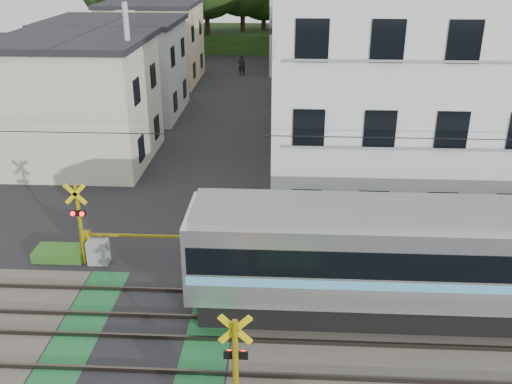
# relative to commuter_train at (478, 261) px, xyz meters

# --- Properties ---
(ground) EXTENTS (120.00, 120.00, 0.00)m
(ground) POSITION_rel_commuter_train_xyz_m (-9.71, -1.20, -1.87)
(ground) COLOR black
(track_bed) EXTENTS (120.00, 120.00, 0.14)m
(track_bed) POSITION_rel_commuter_train_xyz_m (-9.71, -1.20, -1.84)
(track_bed) COLOR #47423A
(track_bed) RESTS_ON ground
(commuter_train) EXTENTS (17.04, 2.69, 3.54)m
(commuter_train) POSITION_rel_commuter_train_xyz_m (0.00, 0.00, 0.00)
(commuter_train) COLOR black
(commuter_train) RESTS_ON ground
(crossing_signal_far) EXTENTS (4.74, 0.65, 3.09)m
(crossing_signal_far) POSITION_rel_commuter_train_xyz_m (-12.30, 2.45, -1.16)
(crossing_signal_far) COLOR yellow
(crossing_signal_far) RESTS_ON ground
(apartment_block) EXTENTS (10.20, 8.36, 9.30)m
(apartment_block) POSITION_rel_commuter_train_xyz_m (-1.21, 8.29, 2.78)
(apartment_block) COLOR silver
(apartment_block) RESTS_ON ground
(houses_row) EXTENTS (22.07, 31.35, 6.80)m
(houses_row) POSITION_rel_commuter_train_xyz_m (-9.46, 24.72, 1.37)
(houses_row) COLOR beige
(houses_row) RESTS_ON ground
(catenary) EXTENTS (60.00, 5.04, 7.00)m
(catenary) POSITION_rel_commuter_train_xyz_m (-3.71, -1.17, 1.82)
(catenary) COLOR #2D2D33
(catenary) RESTS_ON ground
(utility_poles) EXTENTS (7.90, 42.00, 8.00)m
(utility_poles) POSITION_rel_commuter_train_xyz_m (-10.76, 21.81, 2.21)
(utility_poles) COLOR #A5A5A0
(utility_poles) RESTS_ON ground
(pedestrian) EXTENTS (0.68, 0.48, 1.78)m
(pedestrian) POSITION_rel_commuter_train_xyz_m (-9.59, 34.19, -0.98)
(pedestrian) COLOR black
(pedestrian) RESTS_ON ground
(weed_patches) EXTENTS (10.25, 8.80, 0.40)m
(weed_patches) POSITION_rel_commuter_train_xyz_m (-7.95, -1.29, -1.69)
(weed_patches) COLOR #2D5E1E
(weed_patches) RESTS_ON ground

